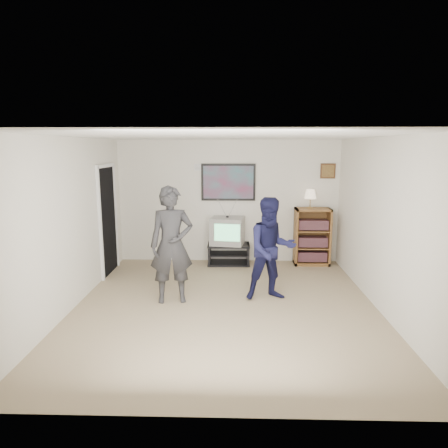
{
  "coord_description": "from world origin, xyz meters",
  "views": [
    {
      "loc": [
        0.14,
        -5.63,
        2.35
      ],
      "look_at": [
        -0.04,
        0.58,
        1.15
      ],
      "focal_mm": 32.0,
      "sensor_mm": 36.0,
      "label": 1
    }
  ],
  "objects_px": {
    "crt_television": "(227,231)",
    "person_short": "(271,249)",
    "bookshelf": "(312,236)",
    "media_stand": "(229,254)",
    "person_tall": "(172,245)"
  },
  "relations": [
    {
      "from": "bookshelf",
      "to": "person_tall",
      "type": "relative_size",
      "value": 0.64
    },
    {
      "from": "media_stand",
      "to": "crt_television",
      "type": "relative_size",
      "value": 1.32
    },
    {
      "from": "person_short",
      "to": "crt_television",
      "type": "bearing_deg",
      "value": 100.21
    },
    {
      "from": "media_stand",
      "to": "person_short",
      "type": "height_order",
      "value": "person_short"
    },
    {
      "from": "person_tall",
      "to": "person_short",
      "type": "height_order",
      "value": "person_tall"
    },
    {
      "from": "media_stand",
      "to": "person_short",
      "type": "xyz_separation_m",
      "value": [
        0.69,
        -1.88,
        0.59
      ]
    },
    {
      "from": "crt_television",
      "to": "bookshelf",
      "type": "height_order",
      "value": "bookshelf"
    },
    {
      "from": "crt_television",
      "to": "person_tall",
      "type": "xyz_separation_m",
      "value": [
        -0.81,
        -2.01,
        0.2
      ]
    },
    {
      "from": "person_tall",
      "to": "person_short",
      "type": "xyz_separation_m",
      "value": [
        1.52,
        0.14,
        -0.09
      ]
    },
    {
      "from": "bookshelf",
      "to": "media_stand",
      "type": "bearing_deg",
      "value": -178.3
    },
    {
      "from": "crt_television",
      "to": "bookshelf",
      "type": "xyz_separation_m",
      "value": [
        1.71,
        0.05,
        -0.12
      ]
    },
    {
      "from": "crt_television",
      "to": "person_short",
      "type": "bearing_deg",
      "value": -60.19
    },
    {
      "from": "crt_television",
      "to": "person_short",
      "type": "distance_m",
      "value": 2.01
    },
    {
      "from": "media_stand",
      "to": "bookshelf",
      "type": "height_order",
      "value": "bookshelf"
    },
    {
      "from": "person_short",
      "to": "person_tall",
      "type": "bearing_deg",
      "value": 174.58
    }
  ]
}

